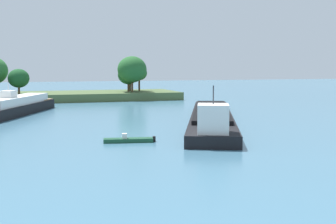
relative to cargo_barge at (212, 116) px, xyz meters
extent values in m
cube|color=#4C6038|center=(-14.79, 48.08, -0.04)|extent=(50.64, 16.45, 1.76)
cylinder|color=#513823|center=(-24.88, 45.90, 1.60)|extent=(0.44, 0.44, 1.53)
ellipsoid|color=#194C23|center=(-24.88, 45.90, 4.16)|extent=(4.48, 4.48, 4.03)
cylinder|color=#513823|center=(-0.71, 46.70, 1.81)|extent=(0.44, 0.44, 1.95)
ellipsoid|color=#194C23|center=(-0.71, 46.70, 4.72)|extent=(4.84, 4.84, 4.36)
cylinder|color=#513823|center=(-0.33, 44.45, 2.10)|extent=(0.44, 0.44, 2.54)
ellipsoid|color=#235B28|center=(-0.33, 44.45, 6.02)|extent=(6.61, 6.61, 5.95)
cylinder|color=#513823|center=(0.72, 50.91, 2.20)|extent=(0.44, 0.44, 2.73)
ellipsoid|color=#235B28|center=(0.72, 50.91, 5.48)|extent=(4.77, 4.77, 4.29)
cylinder|color=#513823|center=(2.50, 49.04, 2.20)|extent=(0.44, 0.44, 2.74)
ellipsoid|color=#235B28|center=(2.50, 49.04, 5.08)|extent=(3.77, 3.77, 3.39)
cube|color=black|center=(0.32, 0.75, -0.30)|extent=(21.01, 39.72, 1.25)
cube|color=black|center=(0.91, 2.13, 0.57)|extent=(15.45, 28.12, 0.50)
cube|color=white|center=(-6.85, -16.03, 1.72)|extent=(3.98, 4.10, 2.80)
cylinder|color=#333338|center=(-6.85, -16.03, 4.02)|extent=(0.12, 0.12, 1.80)
cube|color=black|center=(8.20, 19.19, -0.24)|extent=(4.06, 2.41, 1.12)
cube|color=black|center=(-25.12, 19.81, -0.13)|extent=(13.02, 24.09, 1.58)
cube|color=white|center=(-25.12, 19.81, 1.31)|extent=(10.42, 18.90, 1.30)
cube|color=white|center=(-26.27, 16.99, 2.51)|extent=(2.62, 2.92, 1.10)
cube|color=#937551|center=(-21.43, 28.82, 0.74)|extent=(5.08, 5.46, 0.16)
cylinder|color=silver|center=(-26.27, 16.99, 3.76)|extent=(0.10, 0.10, 1.40)
cube|color=#19472D|center=(-14.20, -11.51, -0.72)|extent=(5.11, 2.06, 0.41)
cube|color=white|center=(-14.57, -11.44, -0.27)|extent=(0.60, 0.67, 0.50)
cube|color=black|center=(-11.60, -11.99, -0.64)|extent=(0.33, 0.37, 0.56)
camera|label=1|loc=(-24.32, -55.65, 6.79)|focal=48.15mm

